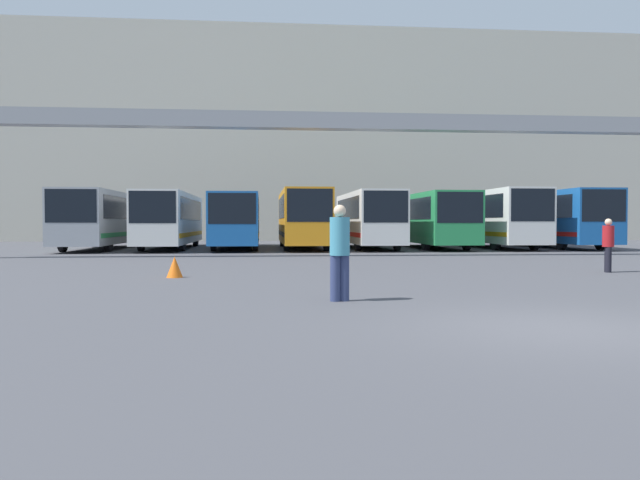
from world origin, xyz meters
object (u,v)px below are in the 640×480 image
bus_slot_4 (368,217)px  pedestrian_far_center (340,250)px  bus_slot_3 (303,216)px  bus_slot_0 (101,217)px  bus_slot_1 (171,217)px  bus_slot_5 (431,217)px  traffic_cone (175,267)px  bus_slot_6 (496,216)px  pedestrian_near_right (608,244)px  bus_slot_7 (557,216)px  bus_slot_2 (237,218)px

bus_slot_4 → pedestrian_far_center: (-4.68, -23.83, -0.86)m
bus_slot_3 → pedestrian_far_center: (-0.88, -24.16, -0.90)m
bus_slot_0 → bus_slot_3: size_ratio=1.01×
bus_slot_3 → bus_slot_1: bearing=175.3°
bus_slot_5 → traffic_cone: (-12.35, -18.50, -1.53)m
bus_slot_1 → pedestrian_far_center: size_ratio=6.59×
bus_slot_1 → bus_slot_6: (18.98, -1.02, 0.11)m
pedestrian_near_right → bus_slot_7: bearing=-1.7°
bus_slot_1 → pedestrian_near_right: bearing=-50.0°
bus_slot_5 → pedestrian_far_center: size_ratio=5.77×
bus_slot_4 → pedestrian_near_right: bus_slot_4 is taller
bus_slot_0 → bus_slot_2: (7.59, 0.50, -0.08)m
bus_slot_6 → bus_slot_7: (3.80, 0.08, -0.01)m
bus_slot_6 → pedestrian_far_center: 26.76m
bus_slot_0 → pedestrian_near_right: bus_slot_0 is taller
bus_slot_7 → bus_slot_4: bearing=-179.9°
bus_slot_7 → pedestrian_far_center: size_ratio=5.58×
bus_slot_5 → pedestrian_near_right: 17.95m
bus_slot_3 → bus_slot_5: bus_slot_3 is taller
bus_slot_1 → bus_slot_3: 7.62m
bus_slot_5 → pedestrian_near_right: bus_slot_5 is taller
bus_slot_5 → bus_slot_0: bearing=179.4°
bus_slot_3 → traffic_cone: 19.29m
bus_slot_0 → bus_slot_6: bearing=-1.1°
bus_slot_3 → bus_slot_4: bus_slot_3 is taller
bus_slot_0 → bus_slot_5: bus_slot_0 is taller
bus_slot_0 → bus_slot_2: bearing=3.8°
bus_slot_5 → traffic_cone: size_ratio=18.43×
bus_slot_1 → traffic_cone: bearing=-81.6°
bus_slot_4 → bus_slot_6: bus_slot_6 is taller
bus_slot_2 → pedestrian_near_right: (11.90, -18.61, -0.90)m
bus_slot_0 → bus_slot_4: 15.19m
pedestrian_near_right → traffic_cone: size_ratio=2.81×
bus_slot_4 → bus_slot_0: bearing=178.6°
bus_slot_1 → pedestrian_near_right: (15.70, -18.68, -0.94)m
bus_slot_5 → bus_slot_1: bearing=177.1°
bus_slot_3 → pedestrian_far_center: bearing=-92.1°
bus_slot_4 → bus_slot_7: (11.39, 0.02, 0.07)m
bus_slot_4 → pedestrian_far_center: 24.30m
bus_slot_0 → bus_slot_7: size_ratio=1.07×
pedestrian_far_center → traffic_cone: 6.79m
bus_slot_5 → bus_slot_7: bus_slot_7 is taller
bus_slot_0 → pedestrian_near_right: 26.62m
bus_slot_3 → bus_slot_6: bearing=-2.0°
traffic_cone → pedestrian_far_center: bearing=-54.9°
bus_slot_0 → pedestrian_far_center: bearing=-66.5°
traffic_cone → pedestrian_near_right: bearing=2.6°
bus_slot_6 → bus_slot_3: bearing=178.0°
bus_slot_1 → traffic_cone: size_ratio=21.05×
bus_slot_1 → bus_slot_2: (3.80, -0.07, -0.05)m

